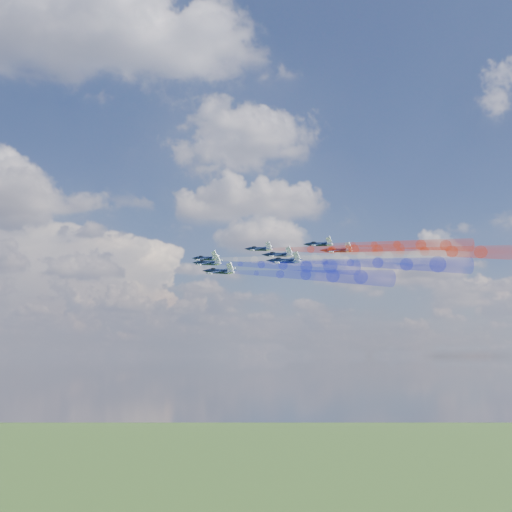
{
  "coord_description": "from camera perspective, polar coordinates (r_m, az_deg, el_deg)",
  "views": [
    {
      "loc": [
        -10.35,
        -150.17,
        101.68
      ],
      "look_at": [
        17.18,
        22.56,
        128.99
      ],
      "focal_mm": 45.2,
      "sensor_mm": 36.0,
      "label": 1
    }
  ],
  "objects": [
    {
      "name": "jet_rear_left",
      "position": [
        156.99,
        2.55,
        -0.43
      ],
      "size": [
        13.94,
        14.15,
        6.27
      ],
      "primitive_type": null,
      "rotation": [
        0.12,
        -0.26,
        0.7
      ],
      "color": "black"
    },
    {
      "name": "trail_outer_right",
      "position": [
        178.84,
        12.37,
        1.0
      ],
      "size": [
        30.49,
        33.95,
        9.11
      ],
      "primitive_type": null,
      "rotation": [
        0.12,
        -0.26,
        0.7
      ],
      "color": "red"
    },
    {
      "name": "jet_inner_left",
      "position": [
        173.33,
        -4.31,
        -0.62
      ],
      "size": [
        13.94,
        14.15,
        6.27
      ],
      "primitive_type": null,
      "rotation": [
        0.12,
        -0.26,
        0.7
      ],
      "color": "black"
    },
    {
      "name": "jet_outer_right",
      "position": [
        191.92,
        5.59,
        1.04
      ],
      "size": [
        13.94,
        14.15,
        6.27
      ],
      "primitive_type": null,
      "rotation": [
        0.12,
        -0.26,
        0.7
      ],
      "color": "black"
    },
    {
      "name": "trail_rear_left",
      "position": [
        143.02,
        10.71,
        -0.62
      ],
      "size": [
        30.49,
        33.95,
        9.11
      ],
      "primitive_type": null,
      "rotation": [
        0.12,
        -0.26,
        0.7
      ],
      "color": "#1A23E3"
    },
    {
      "name": "jet_center_third",
      "position": [
        171.57,
        1.98,
        0.1
      ],
      "size": [
        13.94,
        14.15,
        6.27
      ],
      "primitive_type": null,
      "rotation": [
        0.12,
        -0.26,
        0.7
      ],
      "color": "black"
    },
    {
      "name": "jet_outer_left",
      "position": [
        155.86,
        -3.28,
        -1.37
      ],
      "size": [
        13.94,
        14.15,
        6.27
      ],
      "primitive_type": null,
      "rotation": [
        0.12,
        -0.26,
        0.7
      ],
      "color": "black"
    },
    {
      "name": "jet_lead",
      "position": [
        188.75,
        -4.48,
        -0.21
      ],
      "size": [
        13.94,
        14.15,
        6.27
      ],
      "primitive_type": null,
      "rotation": [
        0.12,
        -0.26,
        0.7
      ],
      "color": "black"
    },
    {
      "name": "jet_rear_right",
      "position": [
        176.1,
        7.17,
        0.5
      ],
      "size": [
        13.94,
        14.15,
        6.27
      ],
      "primitive_type": null,
      "rotation": [
        0.12,
        -0.26,
        0.7
      ],
      "color": "black"
    },
    {
      "name": "trail_inner_right",
      "position": [
        175.24,
        6.71,
        0.56
      ],
      "size": [
        30.49,
        33.95,
        9.11
      ],
      "primitive_type": null,
      "rotation": [
        0.12,
        -0.26,
        0.7
      ],
      "color": "red"
    },
    {
      "name": "trail_center_third",
      "position": [
        157.24,
        9.35,
        -0.03
      ],
      "size": [
        30.49,
        33.95,
        9.11
      ],
      "primitive_type": null,
      "rotation": [
        0.12,
        -0.26,
        0.7
      ],
      "color": "white"
    },
    {
      "name": "jet_inner_right",
      "position": [
        190.36,
        0.26,
        0.63
      ],
      "size": [
        13.94,
        14.15,
        6.27
      ],
      "primitive_type": null,
      "rotation": [
        0.12,
        -0.26,
        0.7
      ],
      "color": "black"
    },
    {
      "name": "trail_lead",
      "position": [
        171.93,
        1.63,
        -0.36
      ],
      "size": [
        30.49,
        33.95,
        9.11
      ],
      "primitive_type": null,
      "rotation": [
        0.12,
        -0.26,
        0.7
      ],
      "color": "white"
    },
    {
      "name": "trail_inner_left",
      "position": [
        156.67,
        2.41,
        -0.83
      ],
      "size": [
        30.49,
        33.95,
        9.11
      ],
      "primitive_type": null,
      "rotation": [
        0.12,
        -0.26,
        0.7
      ],
      "color": "#1A23E3"
    },
    {
      "name": "trail_outer_left",
      "position": [
        139.72,
        4.39,
        -1.68
      ],
      "size": [
        30.49,
        33.95,
        9.11
      ],
      "primitive_type": null,
      "rotation": [
        0.12,
        -0.26,
        0.7
      ],
      "color": "#1A23E3"
    },
    {
      "name": "trail_rear_right",
      "position": [
        163.77,
        14.72,
        0.4
      ],
      "size": [
        30.49,
        33.95,
        9.11
      ],
      "primitive_type": null,
      "rotation": [
        0.12,
        -0.26,
        0.7
      ],
      "color": "red"
    }
  ]
}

